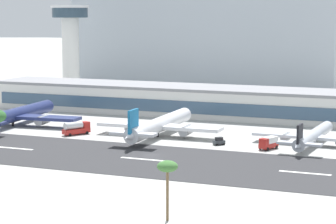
# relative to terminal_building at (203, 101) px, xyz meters

# --- Properties ---
(ground_plane) EXTENTS (1400.00, 1400.00, 0.00)m
(ground_plane) POSITION_rel_terminal_building_xyz_m (11.54, -71.75, -5.17)
(ground_plane) COLOR #A8A8A3
(runway_strip) EXTENTS (800.00, 36.91, 0.08)m
(runway_strip) POSITION_rel_terminal_building_xyz_m (11.54, -77.29, -5.13)
(runway_strip) COLOR #2D2D30
(runway_strip) RESTS_ON ground_plane
(runway_centreline_dash_3) EXTENTS (12.00, 1.20, 0.01)m
(runway_centreline_dash_3) POSITION_rel_terminal_building_xyz_m (-27.02, -77.29, -5.09)
(runway_centreline_dash_3) COLOR white
(runway_centreline_dash_3) RESTS_ON runway_strip
(runway_centreline_dash_4) EXTENTS (12.00, 1.20, 0.01)m
(runway_centreline_dash_4) POSITION_rel_terminal_building_xyz_m (11.25, -77.29, -5.09)
(runway_centreline_dash_4) COLOR white
(runway_centreline_dash_4) RESTS_ON runway_strip
(runway_centreline_dash_5) EXTENTS (12.00, 1.20, 0.01)m
(runway_centreline_dash_5) POSITION_rel_terminal_building_xyz_m (51.99, -77.29, -5.09)
(runway_centreline_dash_5) COLOR white
(runway_centreline_dash_5) RESTS_ON runway_strip
(terminal_building) EXTENTS (161.26, 22.05, 10.34)m
(terminal_building) POSITION_rel_terminal_building_xyz_m (0.00, 0.00, 0.00)
(terminal_building) COLOR silver
(terminal_building) RESTS_ON ground_plane
(control_tower) EXTENTS (17.16, 17.16, 39.44)m
(control_tower) POSITION_rel_terminal_building_xyz_m (-78.78, 44.08, 19.99)
(control_tower) COLOR silver
(control_tower) RESTS_ON ground_plane
(distant_hotel_block) EXTENTS (129.59, 30.49, 48.19)m
(distant_hotel_block) POSITION_rel_terminal_building_xyz_m (-31.32, 90.77, 18.92)
(distant_hotel_block) COLOR #A8B2BC
(distant_hotel_block) RESTS_ON ground_plane
(airliner_gold_tail_gate_0) EXTENTS (44.91, 50.59, 10.56)m
(airliner_gold_tail_gate_0) POSITION_rel_terminal_building_xyz_m (-49.04, -45.14, -1.81)
(airliner_gold_tail_gate_0) COLOR navy
(airliner_gold_tail_gate_0) RESTS_ON ground_plane
(airliner_blue_tail_gate_1) EXTENTS (38.08, 50.30, 10.49)m
(airliner_blue_tail_gate_1) POSITION_rel_terminal_building_xyz_m (2.05, -45.80, -1.83)
(airliner_blue_tail_gate_1) COLOR silver
(airliner_blue_tail_gate_1) RESTS_ON ground_plane
(airliner_black_tail_gate_2) EXTENTS (34.07, 38.73, 8.08)m
(airliner_black_tail_gate_2) POSITION_rel_terminal_building_xyz_m (47.01, -42.85, -2.60)
(airliner_black_tail_gate_2) COLOR silver
(airliner_black_tail_gate_2) RESTS_ON ground_plane
(service_fuel_truck_0) EXTENTS (6.37, 8.70, 3.95)m
(service_fuel_truck_0) POSITION_rel_terminal_building_xyz_m (-22.04, -51.83, -3.15)
(service_fuel_truck_0) COLOR #B2231E
(service_fuel_truck_0) RESTS_ON ground_plane
(service_baggage_tug_1) EXTENTS (3.32, 3.45, 2.20)m
(service_baggage_tug_1) POSITION_rel_terminal_building_xyz_m (22.79, -51.41, -4.13)
(service_baggage_tug_1) COLOR #2D3338
(service_baggage_tug_1) RESTS_ON ground_plane
(service_box_truck_2) EXTENTS (4.33, 6.46, 3.25)m
(service_box_truck_2) POSITION_rel_terminal_building_xyz_m (37.02, -52.15, -3.39)
(service_box_truck_2) COLOR #B2231E
(service_box_truck_2) RESTS_ON ground_plane
(palm_tree_1) EXTENTS (3.71, 3.71, 10.82)m
(palm_tree_1) POSITION_rel_terminal_building_xyz_m (36.88, -123.59, 4.25)
(palm_tree_1) COLOR brown
(palm_tree_1) RESTS_ON ground_plane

